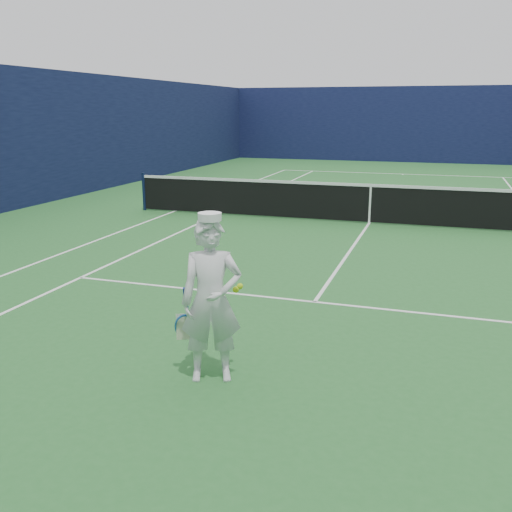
{
  "coord_description": "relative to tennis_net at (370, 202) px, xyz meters",
  "views": [
    {
      "loc": [
        1.69,
        -14.41,
        2.83
      ],
      "look_at": [
        -0.51,
        -7.68,
        1.0
      ],
      "focal_mm": 40.0,
      "sensor_mm": 36.0,
      "label": 1
    }
  ],
  "objects": [
    {
      "name": "court_markings",
      "position": [
        0.0,
        0.0,
        -0.55
      ],
      "size": [
        11.03,
        23.83,
        0.01
      ],
      "color": "white",
      "rests_on": "ground"
    },
    {
      "name": "windscreen_fence",
      "position": [
        0.0,
        0.0,
        1.45
      ],
      "size": [
        20.12,
        36.12,
        4.0
      ],
      "color": "#10153D",
      "rests_on": "ground"
    },
    {
      "name": "tennis_player",
      "position": [
        -0.51,
        -9.18,
        0.33
      ],
      "size": [
        0.87,
        0.63,
        1.81
      ],
      "rotation": [
        0.0,
        0.0,
        0.39
      ],
      "color": "silver",
      "rests_on": "ground"
    },
    {
      "name": "tennis_net",
      "position": [
        0.0,
        0.0,
        0.0
      ],
      "size": [
        12.88,
        0.09,
        1.07
      ],
      "color": "#141E4C",
      "rests_on": "ground"
    },
    {
      "name": "ground",
      "position": [
        0.0,
        0.0,
        -0.55
      ],
      "size": [
        80.0,
        80.0,
        0.0
      ],
      "primitive_type": "plane",
      "color": "#246029",
      "rests_on": "ground"
    }
  ]
}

